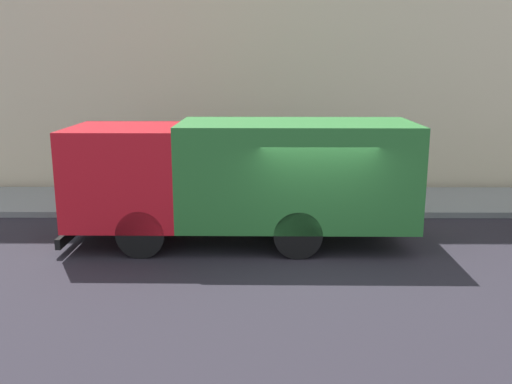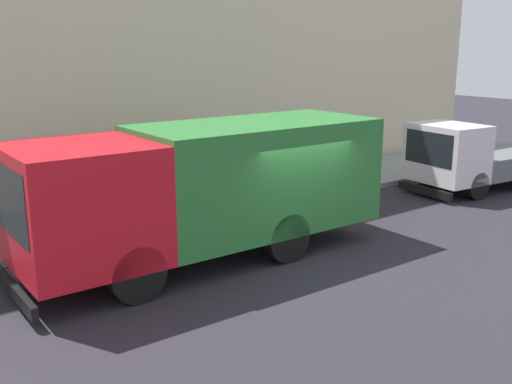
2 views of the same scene
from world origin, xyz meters
name	(u,v)px [view 1 (image 1 of 2)]	position (x,y,z in m)	size (l,w,h in m)	color
ground	(315,254)	(0.00, 0.00, 0.00)	(80.00, 80.00, 0.00)	#28242D
sidewalk	(300,201)	(4.63, 0.00, 0.08)	(3.27, 30.00, 0.17)	gray
building_facade	(299,15)	(6.77, 0.00, 5.76)	(0.50, 30.00, 11.51)	beige
large_utility_truck	(242,174)	(0.88, 1.68, 1.67)	(2.63, 8.12, 2.90)	red
pedestrian_walking	(115,171)	(4.02, 5.52, 1.14)	(0.45, 0.45, 1.81)	brown
pedestrian_standing	(174,163)	(5.46, 3.98, 1.12)	(0.50, 0.50, 1.81)	black
street_sign_post	(228,160)	(3.37, 2.14, 1.59)	(0.44, 0.08, 2.40)	#4C5156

